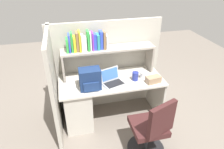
% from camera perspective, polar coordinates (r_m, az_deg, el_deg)
% --- Properties ---
extents(ground_plane, '(8.00, 8.00, 0.00)m').
position_cam_1_polar(ground_plane, '(3.59, -0.19, -11.44)').
color(ground_plane, slate).
extents(desk, '(1.60, 0.70, 0.73)m').
position_cam_1_polar(desk, '(3.29, -6.87, -7.12)').
color(desk, beige).
rests_on(desk, ground_plane).
extents(cubicle_partition_rear, '(1.84, 0.05, 1.55)m').
position_cam_1_polar(cubicle_partition_rear, '(3.46, -1.68, 2.38)').
color(cubicle_partition_rear, '#B2ADA0').
rests_on(cubicle_partition_rear, ground_plane).
extents(cubicle_partition_left, '(0.05, 1.06, 1.55)m').
position_cam_1_polar(cubicle_partition_left, '(3.04, -15.81, -3.11)').
color(cubicle_partition_left, '#B2ADA0').
rests_on(cubicle_partition_left, ground_plane).
extents(overhead_hutch, '(1.44, 0.28, 0.45)m').
position_cam_1_polar(overhead_hutch, '(3.17, -1.07, 5.85)').
color(overhead_hutch, gray).
rests_on(overhead_hutch, desk).
extents(reference_books_on_shelf, '(0.61, 0.17, 0.30)m').
position_cam_1_polar(reference_books_on_shelf, '(3.03, -7.02, 9.10)').
color(reference_books_on_shelf, green).
rests_on(reference_books_on_shelf, overhead_hutch).
extents(laptop, '(0.37, 0.34, 0.22)m').
position_cam_1_polar(laptop, '(3.05, 0.07, -1.61)').
color(laptop, '#B7BABF').
rests_on(laptop, desk).
extents(backpack, '(0.30, 0.23, 0.31)m').
position_cam_1_polar(backpack, '(2.89, -6.17, -1.34)').
color(backpack, navy).
rests_on(backpack, desk).
extents(computer_mouse, '(0.09, 0.12, 0.03)m').
position_cam_1_polar(computer_mouse, '(3.06, -12.82, -3.01)').
color(computer_mouse, silver).
rests_on(computer_mouse, desk).
extents(paper_cup, '(0.08, 0.08, 0.09)m').
position_cam_1_polar(paper_cup, '(3.22, 8.60, -0.17)').
color(paper_cup, white).
rests_on(paper_cup, desk).
extents(tissue_box, '(0.24, 0.15, 0.10)m').
position_cam_1_polar(tissue_box, '(3.13, 11.48, -1.38)').
color(tissue_box, '#9E7F60').
rests_on(tissue_box, desk).
extents(snack_canister, '(0.10, 0.10, 0.14)m').
position_cam_1_polar(snack_canister, '(3.13, 6.52, -0.47)').
color(snack_canister, navy).
rests_on(snack_canister, desk).
extents(office_chair, '(0.53, 0.55, 0.93)m').
position_cam_1_polar(office_chair, '(2.81, 10.77, -15.47)').
color(office_chair, black).
rests_on(office_chair, ground_plane).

